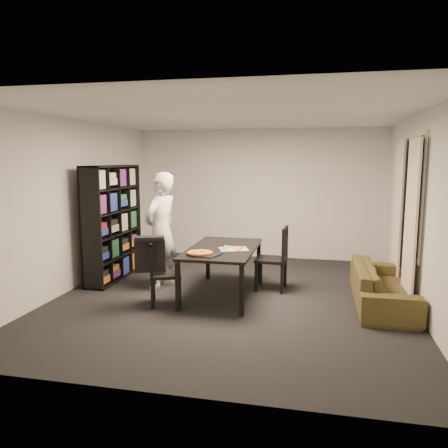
% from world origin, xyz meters
% --- Properties ---
extents(room, '(5.01, 5.51, 2.61)m').
position_xyz_m(room, '(0.00, 0.00, 1.30)').
color(room, black).
rests_on(room, ground).
extents(window_pane, '(0.02, 1.40, 1.60)m').
position_xyz_m(window_pane, '(2.48, 0.60, 1.50)').
color(window_pane, black).
rests_on(window_pane, room).
extents(window_frame, '(0.03, 1.52, 1.72)m').
position_xyz_m(window_frame, '(2.48, 0.60, 1.50)').
color(window_frame, white).
rests_on(window_frame, room).
extents(curtain_left, '(0.03, 0.70, 2.25)m').
position_xyz_m(curtain_left, '(2.40, 0.08, 1.15)').
color(curtain_left, silver).
rests_on(curtain_left, room).
extents(curtain_right, '(0.03, 0.70, 2.25)m').
position_xyz_m(curtain_right, '(2.40, 1.12, 1.15)').
color(curtain_right, silver).
rests_on(curtain_right, room).
extents(bookshelf, '(0.35, 1.50, 1.90)m').
position_xyz_m(bookshelf, '(-2.16, 0.60, 0.95)').
color(bookshelf, black).
rests_on(bookshelf, room).
extents(dining_table, '(0.95, 1.71, 0.71)m').
position_xyz_m(dining_table, '(-0.16, 0.08, 0.65)').
color(dining_table, black).
rests_on(dining_table, room).
extents(chair_left, '(0.53, 0.53, 0.89)m').
position_xyz_m(chair_left, '(-0.91, -0.55, 0.51)').
color(chair_left, black).
rests_on(chair_left, room).
extents(chair_right, '(0.48, 0.48, 0.98)m').
position_xyz_m(chair_right, '(0.60, 0.51, 0.56)').
color(chair_right, black).
rests_on(chair_right, room).
extents(draped_jacket, '(0.43, 0.30, 0.49)m').
position_xyz_m(draped_jacket, '(-1.03, -0.59, 0.74)').
color(draped_jacket, black).
rests_on(draped_jacket, chair_left).
extents(person, '(0.61, 0.76, 1.81)m').
position_xyz_m(person, '(-1.17, 0.24, 0.90)').
color(person, silver).
rests_on(person, room).
extents(baking_tray, '(0.48, 0.43, 0.01)m').
position_xyz_m(baking_tray, '(-0.30, -0.44, 0.72)').
color(baking_tray, black).
rests_on(baking_tray, dining_table).
extents(pepperoni_pizza, '(0.35, 0.35, 0.03)m').
position_xyz_m(pepperoni_pizza, '(-0.36, -0.45, 0.74)').
color(pepperoni_pizza, '#97502C').
rests_on(pepperoni_pizza, dining_table).
extents(kitchen_towel, '(0.48, 0.42, 0.01)m').
position_xyz_m(kitchen_towel, '(0.02, -0.01, 0.72)').
color(kitchen_towel, silver).
rests_on(kitchen_towel, dining_table).
extents(pizza_slices, '(0.40, 0.34, 0.01)m').
position_xyz_m(pizza_slices, '(-0.01, 0.01, 0.73)').
color(pizza_slices, gold).
rests_on(pizza_slices, dining_table).
extents(sofa, '(0.74, 1.88, 0.55)m').
position_xyz_m(sofa, '(2.09, 0.11, 0.27)').
color(sofa, '#473B1C').
rests_on(sofa, room).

